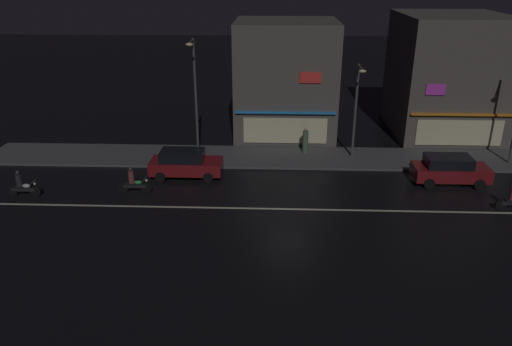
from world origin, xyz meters
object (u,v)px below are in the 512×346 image
Objects in this scene: parked_car_near_kerb at (450,169)px; traffic_cone at (189,170)px; streetlamp_west at (195,90)px; streetlamp_mid at (357,103)px; parked_car_trailing at (185,163)px; pedestrian_on_sidewalk at (305,141)px; motorcycle_trailing_far at (134,182)px; motorcycle_lead at (22,186)px.

parked_car_near_kerb reaches higher than traffic_cone.
traffic_cone is at bearing -2.68° from parked_car_near_kerb.
streetlamp_west is 1.25× the size of streetlamp_mid.
parked_car_trailing is 0.72m from traffic_cone.
pedestrian_on_sidewalk is 0.93× the size of motorcycle_trailing_far.
motorcycle_trailing_far is at bearing -136.61° from parked_car_trailing.
parked_car_near_kerb is 18.28m from motorcycle_trailing_far.
streetlamp_mid reaches higher than pedestrian_on_sidewalk.
motorcycle_lead is at bearing 6.49° from parked_car_near_kerb.
pedestrian_on_sidewalk is 17.53m from motorcycle_lead.
motorcycle_trailing_far is at bearing 0.48° from motorcycle_lead.
parked_car_near_kerb is 15.53m from traffic_cone.
parked_car_near_kerb is at bearing -12.62° from streetlamp_west.
parked_car_near_kerb is at bearing -2.68° from traffic_cone.
streetlamp_west is 4.86m from parked_car_trailing.
pedestrian_on_sidewalk is (-3.09, 0.78, -2.86)m from streetlamp_mid.
parked_car_trailing is (-10.52, -3.27, -2.94)m from streetlamp_mid.
parked_car_near_kerb is (5.12, -3.62, -2.94)m from streetlamp_mid.
streetlamp_west is at bearing -178.99° from streetlamp_mid.
streetlamp_mid is at bearing 22.05° from pedestrian_on_sidewalk.
parked_car_near_kerb is 1.00× the size of parked_car_trailing.
streetlamp_west is 7.33m from motorcycle_trailing_far.
streetlamp_west reaches higher than traffic_cone.
parked_car_near_kerb is at bearing 5.23° from motorcycle_trailing_far.
streetlamp_west reaches higher than parked_car_trailing.
streetlamp_west is 8.08m from pedestrian_on_sidewalk.
parked_car_near_kerb is (15.35, -3.44, -3.74)m from streetlamp_west.
streetlamp_mid is 11.11× the size of traffic_cone.
motorcycle_lead is at bearing -158.22° from traffic_cone.
streetlamp_west reaches higher than motorcycle_trailing_far.
motorcycle_lead is 3.45× the size of traffic_cone.
traffic_cone is at bearing 44.97° from motorcycle_trailing_far.
traffic_cone is at bearing 70.67° from parked_car_trailing.
pedestrian_on_sidewalk is 0.41× the size of parked_car_trailing.
pedestrian_on_sidewalk is 0.41× the size of parked_car_near_kerb.
pedestrian_on_sidewalk reaches higher than parked_car_near_kerb.
parked_car_trailing is 7.82× the size of traffic_cone.
parked_car_near_kerb is (8.21, -4.40, -0.09)m from pedestrian_on_sidewalk.
streetlamp_mid is at bearing 22.27° from motorcycle_trailing_far.
streetlamp_mid is at bearing 1.01° from streetlamp_west.
pedestrian_on_sidewalk is at bearing -28.17° from parked_car_near_kerb.
parked_car_trailing is (-15.64, 0.35, 0.00)m from parked_car_near_kerb.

